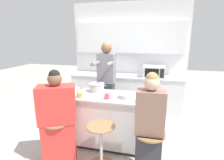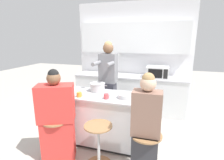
# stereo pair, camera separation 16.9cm
# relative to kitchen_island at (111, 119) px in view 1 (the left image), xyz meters

# --- Properties ---
(ground_plane) EXTENTS (16.00, 16.00, 0.00)m
(ground_plane) POSITION_rel_kitchen_island_xyz_m (0.00, 0.00, -0.45)
(ground_plane) COLOR #B2ADA3
(wall_back) EXTENTS (2.94, 0.22, 2.70)m
(wall_back) POSITION_rel_kitchen_island_xyz_m (0.00, 1.85, 1.09)
(wall_back) COLOR white
(wall_back) RESTS_ON ground_plane
(back_counter) EXTENTS (2.73, 0.63, 0.91)m
(back_counter) POSITION_rel_kitchen_island_xyz_m (0.00, 1.55, 0.01)
(back_counter) COLOR silver
(back_counter) RESTS_ON ground_plane
(kitchen_island) EXTENTS (1.67, 0.67, 0.89)m
(kitchen_island) POSITION_rel_kitchen_island_xyz_m (0.00, 0.00, 0.00)
(kitchen_island) COLOR black
(kitchen_island) RESTS_ON ground_plane
(bar_stool_leftmost) EXTENTS (0.40, 0.40, 0.64)m
(bar_stool_leftmost) POSITION_rel_kitchen_island_xyz_m (-0.67, -0.62, -0.08)
(bar_stool_leftmost) COLOR #997047
(bar_stool_leftmost) RESTS_ON ground_plane
(bar_stool_center) EXTENTS (0.40, 0.40, 0.64)m
(bar_stool_center) POSITION_rel_kitchen_island_xyz_m (0.00, -0.59, -0.08)
(bar_stool_center) COLOR #997047
(bar_stool_center) RESTS_ON ground_plane
(bar_stool_rightmost) EXTENTS (0.40, 0.40, 0.64)m
(bar_stool_rightmost) POSITION_rel_kitchen_island_xyz_m (0.67, -0.63, -0.08)
(bar_stool_rightmost) COLOR #997047
(bar_stool_rightmost) RESTS_ON ground_plane
(person_cooking) EXTENTS (0.35, 0.54, 1.76)m
(person_cooking) POSITION_rel_kitchen_island_xyz_m (-0.23, 0.55, 0.45)
(person_cooking) COLOR #383842
(person_cooking) RESTS_ON ground_plane
(person_wrapped_blanket) EXTENTS (0.59, 0.47, 1.41)m
(person_wrapped_blanket) POSITION_rel_kitchen_island_xyz_m (-0.64, -0.62, 0.21)
(person_wrapped_blanket) COLOR red
(person_wrapped_blanket) RESTS_ON ground_plane
(person_seated_near) EXTENTS (0.36, 0.27, 1.43)m
(person_seated_near) POSITION_rel_kitchen_island_xyz_m (0.66, -0.62, 0.21)
(person_seated_near) COLOR #333338
(person_seated_near) RESTS_ON ground_plane
(cooking_pot) EXTENTS (0.36, 0.28, 0.15)m
(cooking_pot) POSITION_rel_kitchen_island_xyz_m (-0.30, 0.16, 0.51)
(cooking_pot) COLOR #B7BABC
(cooking_pot) RESTS_ON kitchen_island
(fruit_bowl) EXTENTS (0.20, 0.20, 0.06)m
(fruit_bowl) POSITION_rel_kitchen_island_xyz_m (0.56, -0.00, 0.47)
(fruit_bowl) COLOR #B7BABC
(fruit_bowl) RESTS_ON kitchen_island
(mixing_bowl_steel) EXTENTS (0.21, 0.21, 0.07)m
(mixing_bowl_steel) POSITION_rel_kitchen_island_xyz_m (0.25, -0.07, 0.47)
(mixing_bowl_steel) COLOR #B7BABC
(mixing_bowl_steel) RESTS_ON kitchen_island
(coffee_cup_near) EXTENTS (0.11, 0.08, 0.08)m
(coffee_cup_near) POSITION_rel_kitchen_island_xyz_m (-0.02, -0.17, 0.48)
(coffee_cup_near) COLOR #DB4C51
(coffee_cup_near) RESTS_ON kitchen_island
(coffee_cup_far) EXTENTS (0.12, 0.08, 0.08)m
(coffee_cup_far) POSITION_rel_kitchen_island_xyz_m (-0.47, -0.22, 0.48)
(coffee_cup_far) COLOR orange
(coffee_cup_far) RESTS_ON kitchen_island
(banana_bunch) EXTENTS (0.16, 0.12, 0.05)m
(banana_bunch) POSITION_rel_kitchen_island_xyz_m (0.48, -0.20, 0.46)
(banana_bunch) COLOR yellow
(banana_bunch) RESTS_ON kitchen_island
(microwave) EXTENTS (0.50, 0.37, 0.27)m
(microwave) POSITION_rel_kitchen_island_xyz_m (0.67, 1.51, 0.59)
(microwave) COLOR white
(microwave) RESTS_ON back_counter
(potted_plant) EXTENTS (0.17, 0.17, 0.24)m
(potted_plant) POSITION_rel_kitchen_island_xyz_m (-0.55, 1.55, 0.58)
(potted_plant) COLOR #93563D
(potted_plant) RESTS_ON back_counter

